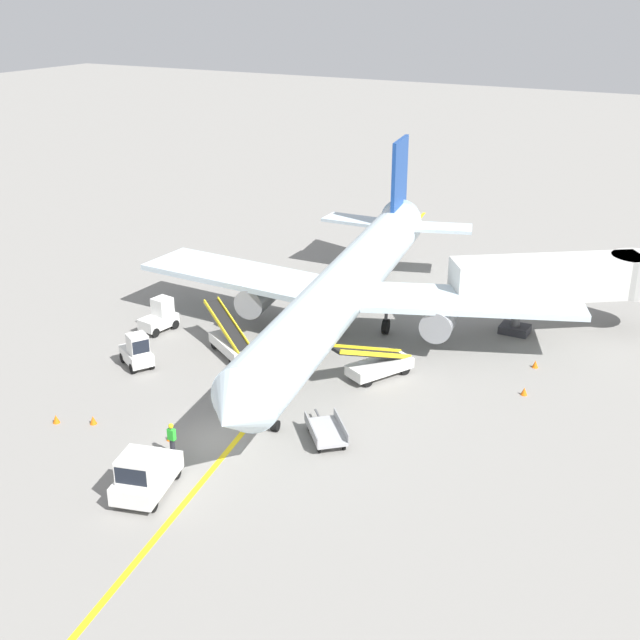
{
  "coord_description": "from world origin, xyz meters",
  "views": [
    {
      "loc": [
        20.5,
        -27.69,
        20.41
      ],
      "look_at": [
        -0.09,
        10.37,
        2.5
      ],
      "focal_mm": 45.59,
      "sensor_mm": 36.0,
      "label": 1
    }
  ],
  "objects_px": {
    "safety_cone_wingtip_left": "(535,364)",
    "safety_cone_wingtip_right": "(170,436)",
    "jet_bridge": "(569,278)",
    "belt_loader_forward_hold": "(378,364)",
    "baggage_cart_loaded": "(326,431)",
    "ground_crew_marshaller": "(172,438)",
    "baggage_tug_near_wing": "(160,317)",
    "pushback_tug": "(144,474)",
    "safety_cone_nose_left": "(56,419)",
    "safety_cone_nose_right": "(93,420)",
    "belt_loader_aft_hold": "(232,342)",
    "baggage_tug_by_cargo_door": "(137,352)",
    "airliner": "(346,286)",
    "safety_cone_tail_area": "(524,391)"
  },
  "relations": [
    {
      "from": "ground_crew_marshaller",
      "to": "jet_bridge",
      "type": "bearing_deg",
      "value": 62.06
    },
    {
      "from": "safety_cone_nose_right",
      "to": "safety_cone_wingtip_right",
      "type": "relative_size",
      "value": 1.0
    },
    {
      "from": "safety_cone_nose_left",
      "to": "safety_cone_tail_area",
      "type": "relative_size",
      "value": 1.0
    },
    {
      "from": "belt_loader_forward_hold",
      "to": "safety_cone_nose_left",
      "type": "height_order",
      "value": "belt_loader_forward_hold"
    },
    {
      "from": "airliner",
      "to": "safety_cone_nose_right",
      "type": "bearing_deg",
      "value": -111.92
    },
    {
      "from": "baggage_tug_near_wing",
      "to": "baggage_cart_loaded",
      "type": "distance_m",
      "value": 17.1
    },
    {
      "from": "baggage_cart_loaded",
      "to": "baggage_tug_by_cargo_door",
      "type": "bearing_deg",
      "value": 171.4
    },
    {
      "from": "jet_bridge",
      "to": "baggage_cart_loaded",
      "type": "xyz_separation_m",
      "value": [
        -6.93,
        -19.05,
        -3.07
      ]
    },
    {
      "from": "airliner",
      "to": "safety_cone_wingtip_left",
      "type": "height_order",
      "value": "airliner"
    },
    {
      "from": "ground_crew_marshaller",
      "to": "safety_cone_nose_left",
      "type": "distance_m",
      "value": 7.12
    },
    {
      "from": "baggage_tug_by_cargo_door",
      "to": "safety_cone_nose_right",
      "type": "height_order",
      "value": "baggage_tug_by_cargo_door"
    },
    {
      "from": "pushback_tug",
      "to": "baggage_cart_loaded",
      "type": "distance_m",
      "value": 9.06
    },
    {
      "from": "baggage_tug_near_wing",
      "to": "safety_cone_wingtip_left",
      "type": "relative_size",
      "value": 5.83
    },
    {
      "from": "jet_bridge",
      "to": "belt_loader_forward_hold",
      "type": "distance_m",
      "value": 14.15
    },
    {
      "from": "belt_loader_forward_hold",
      "to": "belt_loader_aft_hold",
      "type": "bearing_deg",
      "value": -171.42
    },
    {
      "from": "baggage_tug_near_wing",
      "to": "belt_loader_aft_hold",
      "type": "relative_size",
      "value": 0.52
    },
    {
      "from": "jet_bridge",
      "to": "baggage_cart_loaded",
      "type": "bearing_deg",
      "value": -109.99
    },
    {
      "from": "baggage_cart_loaded",
      "to": "safety_cone_wingtip_right",
      "type": "relative_size",
      "value": 7.59
    },
    {
      "from": "belt_loader_forward_hold",
      "to": "baggage_tug_near_wing",
      "type": "bearing_deg",
      "value": -177.99
    },
    {
      "from": "baggage_tug_by_cargo_door",
      "to": "safety_cone_wingtip_left",
      "type": "distance_m",
      "value": 22.91
    },
    {
      "from": "safety_cone_tail_area",
      "to": "baggage_cart_loaded",
      "type": "bearing_deg",
      "value": -128.05
    },
    {
      "from": "airliner",
      "to": "baggage_tug_near_wing",
      "type": "distance_m",
      "value": 12.09
    },
    {
      "from": "jet_bridge",
      "to": "safety_cone_nose_left",
      "type": "bearing_deg",
      "value": -129.23
    },
    {
      "from": "belt_loader_forward_hold",
      "to": "safety_cone_nose_right",
      "type": "relative_size",
      "value": 11.41
    },
    {
      "from": "baggage_cart_loaded",
      "to": "ground_crew_marshaller",
      "type": "height_order",
      "value": "ground_crew_marshaller"
    },
    {
      "from": "jet_bridge",
      "to": "baggage_tug_by_cargo_door",
      "type": "xyz_separation_m",
      "value": [
        -20.31,
        -17.02,
        -2.62
      ]
    },
    {
      "from": "ground_crew_marshaller",
      "to": "safety_cone_wingtip_left",
      "type": "xyz_separation_m",
      "value": [
        12.47,
        17.48,
        -0.69
      ]
    },
    {
      "from": "pushback_tug",
      "to": "belt_loader_forward_hold",
      "type": "height_order",
      "value": "belt_loader_forward_hold"
    },
    {
      "from": "safety_cone_wingtip_right",
      "to": "pushback_tug",
      "type": "bearing_deg",
      "value": -64.94
    },
    {
      "from": "pushback_tug",
      "to": "ground_crew_marshaller",
      "type": "distance_m",
      "value": 3.19
    },
    {
      "from": "belt_loader_aft_hold",
      "to": "baggage_tug_near_wing",
      "type": "bearing_deg",
      "value": 172.25
    },
    {
      "from": "safety_cone_nose_left",
      "to": "safety_cone_nose_right",
      "type": "relative_size",
      "value": 1.0
    },
    {
      "from": "belt_loader_forward_hold",
      "to": "belt_loader_aft_hold",
      "type": "height_order",
      "value": "same"
    },
    {
      "from": "baggage_tug_near_wing",
      "to": "airliner",
      "type": "bearing_deg",
      "value": 22.51
    },
    {
      "from": "pushback_tug",
      "to": "safety_cone_wingtip_left",
      "type": "distance_m",
      "value": 23.56
    },
    {
      "from": "safety_cone_wingtip_left",
      "to": "safety_cone_wingtip_right",
      "type": "xyz_separation_m",
      "value": [
        -13.45,
        -16.44,
        0.0
      ]
    },
    {
      "from": "baggage_tug_near_wing",
      "to": "baggage_cart_loaded",
      "type": "xyz_separation_m",
      "value": [
        15.64,
        -6.91,
        -0.46
      ]
    },
    {
      "from": "jet_bridge",
      "to": "belt_loader_forward_hold",
      "type": "bearing_deg",
      "value": -123.19
    },
    {
      "from": "airliner",
      "to": "baggage_tug_by_cargo_door",
      "type": "bearing_deg",
      "value": -132.64
    },
    {
      "from": "baggage_cart_loaded",
      "to": "safety_cone_wingtip_right",
      "type": "bearing_deg",
      "value": -151.36
    },
    {
      "from": "belt_loader_forward_hold",
      "to": "safety_cone_tail_area",
      "type": "bearing_deg",
      "value": 12.45
    },
    {
      "from": "jet_bridge",
      "to": "ground_crew_marshaller",
      "type": "bearing_deg",
      "value": -117.94
    },
    {
      "from": "belt_loader_aft_hold",
      "to": "safety_cone_nose_left",
      "type": "xyz_separation_m",
      "value": [
        -3.12,
        -11.11,
        -0.56
      ]
    },
    {
      "from": "jet_bridge",
      "to": "safety_cone_nose_right",
      "type": "xyz_separation_m",
      "value": [
        -17.94,
        -23.26,
        -3.32
      ]
    },
    {
      "from": "baggage_tug_by_cargo_door",
      "to": "safety_cone_nose_left",
      "type": "xyz_separation_m",
      "value": [
        0.66,
        -7.04,
        -0.71
      ]
    },
    {
      "from": "baggage_cart_loaded",
      "to": "ground_crew_marshaller",
      "type": "distance_m",
      "value": 7.34
    },
    {
      "from": "baggage_tug_by_cargo_door",
      "to": "safety_cone_wingtip_right",
      "type": "xyz_separation_m",
      "value": [
        6.74,
        -5.65,
        -0.71
      ]
    },
    {
      "from": "jet_bridge",
      "to": "belt_loader_aft_hold",
      "type": "distance_m",
      "value": 21.18
    },
    {
      "from": "airliner",
      "to": "baggage_tug_by_cargo_door",
      "type": "relative_size",
      "value": 12.91
    },
    {
      "from": "safety_cone_nose_left",
      "to": "jet_bridge",
      "type": "bearing_deg",
      "value": 50.77
    }
  ]
}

